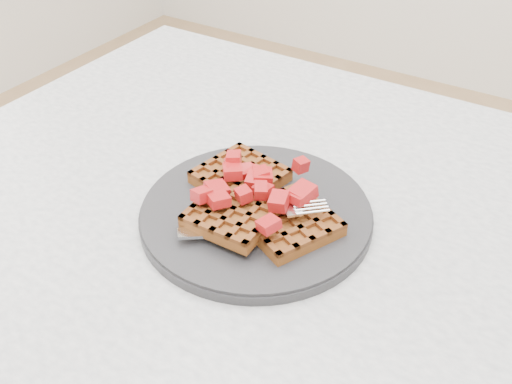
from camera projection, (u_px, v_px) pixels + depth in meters
table at (341, 304)px, 0.73m from camera, size 1.20×0.80×0.75m
plate at (256, 213)px, 0.68m from camera, size 0.28×0.28×0.02m
waffles at (254, 202)px, 0.67m from camera, size 0.21×0.18×0.03m
strawberry_pile at (256, 182)px, 0.66m from camera, size 0.15×0.15×0.02m
fork at (264, 227)px, 0.64m from camera, size 0.15×0.14×0.02m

